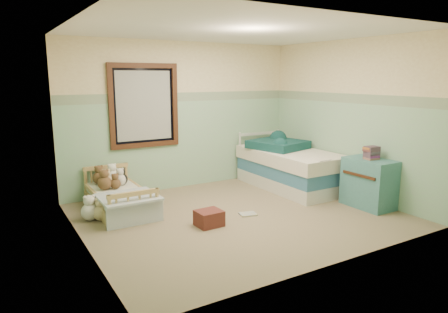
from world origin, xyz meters
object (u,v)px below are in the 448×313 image
dresser (369,183)px  plush_floor_cream (90,212)px  toddler_bed_frame (120,204)px  plush_floor_tan (101,213)px  red_pillow (209,218)px  twin_bed_frame (290,181)px  floor_book (248,214)px

dresser → plush_floor_cream: bearing=157.7°
toddler_bed_frame → plush_floor_cream: 0.51m
plush_floor_tan → red_pillow: plush_floor_tan is taller
plush_floor_tan → dresser: size_ratio=0.30×
twin_bed_frame → floor_book: size_ratio=8.38×
toddler_bed_frame → dresser: size_ratio=1.93×
toddler_bed_frame → red_pillow: (0.82, -1.21, 0.01)m
plush_floor_cream → dresser: (3.71, -1.52, 0.24)m
plush_floor_cream → floor_book: plush_floor_cream is taller
plush_floor_cream → dresser: 4.02m
plush_floor_tan → red_pillow: bearing=-38.5°
plush_floor_cream → plush_floor_tan: (0.13, -0.08, -0.01)m
plush_floor_tan → twin_bed_frame: 3.28m
plush_floor_tan → twin_bed_frame: twin_bed_frame is taller
toddler_bed_frame → red_pillow: red_pillow is taller
toddler_bed_frame → plush_floor_tan: size_ratio=6.50×
floor_book → dresser: bearing=-6.2°
plush_floor_tan → floor_book: bearing=-24.4°
plush_floor_cream → twin_bed_frame: size_ratio=0.12×
plush_floor_cream → red_pillow: bearing=-38.0°
toddler_bed_frame → twin_bed_frame: bearing=-5.9°
twin_bed_frame → red_pillow: bearing=-156.8°
plush_floor_cream → twin_bed_frame: (3.40, -0.10, -0.01)m
twin_bed_frame → floor_book: twin_bed_frame is taller
plush_floor_cream → dresser: bearing=-22.3°
dresser → red_pillow: size_ratio=2.22×
plush_floor_cream → plush_floor_tan: bearing=-33.5°
plush_floor_cream → twin_bed_frame: 3.40m
toddler_bed_frame → dresser: (3.25, -1.73, 0.27)m
plush_floor_cream → toddler_bed_frame: bearing=23.7°
plush_floor_cream → red_pillow: size_ratio=0.73×
plush_floor_tan → dresser: 3.87m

